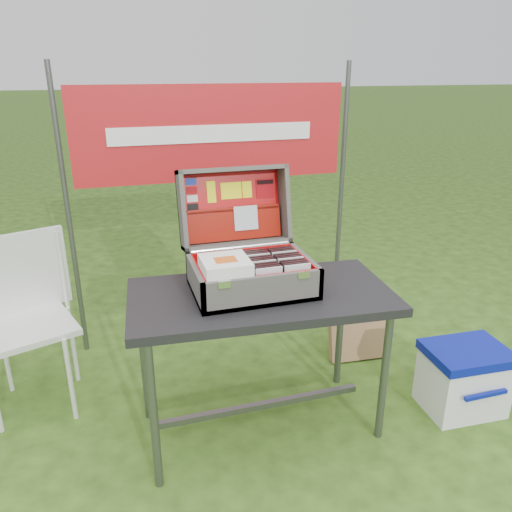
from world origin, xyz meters
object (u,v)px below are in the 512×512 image
object	(u,v)px
chair	(29,329)
cardboard_box	(358,328)
suitcase	(248,234)
table	(261,363)
cooler	(463,379)

from	to	relation	value
chair	cardboard_box	world-z (taller)	chair
suitcase	cardboard_box	xyz separation A→B (m)	(0.78, 0.35, -0.78)
table	cardboard_box	bearing A→B (deg)	34.75
table	suitcase	xyz separation A→B (m)	(-0.03, 0.10, 0.61)
chair	cardboard_box	xyz separation A→B (m)	(1.80, -0.06, -0.26)
table	cooler	size ratio (longest dim) A/B	2.92
suitcase	cardboard_box	world-z (taller)	suitcase
cardboard_box	cooler	bearing A→B (deg)	-60.44
suitcase	table	bearing A→B (deg)	-71.67
chair	cardboard_box	distance (m)	1.82
table	cardboard_box	size ratio (longest dim) A/B	3.08
suitcase	chair	xyz separation A→B (m)	(-1.02, 0.40, -0.53)
table	suitcase	distance (m)	0.62
table	cooler	xyz separation A→B (m)	(1.03, -0.16, -0.19)
cooler	cardboard_box	bearing A→B (deg)	117.94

